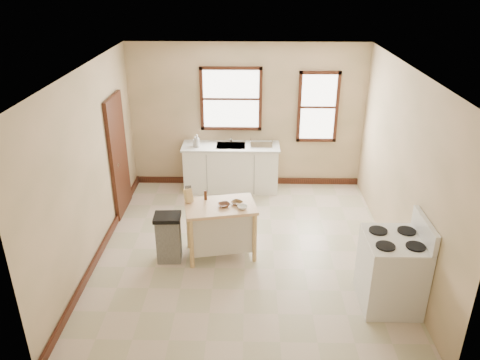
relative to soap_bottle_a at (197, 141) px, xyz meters
The scene contains 23 objects.
floor 2.52m from the soap_bottle_a, 66.13° to the right, with size 5.00×5.00×0.00m, color beige.
ceiling 2.89m from the soap_bottle_a, 66.13° to the right, with size 5.00×5.00×0.00m, color white.
wall_back 1.07m from the soap_bottle_a, 23.12° to the left, with size 4.50×0.04×2.80m, color beige.
wall_left 2.51m from the soap_bottle_a, 122.11° to the right, with size 0.04×5.00×2.80m, color beige.
wall_right 3.83m from the soap_bottle_a, 33.47° to the right, with size 0.04×5.00×2.80m, color beige.
window_main 1.02m from the soap_bottle_a, 30.89° to the left, with size 1.17×0.06×1.22m, color black, non-canonical shape.
window_side 2.38m from the soap_bottle_a, ahead, with size 0.77×0.06×1.37m, color black, non-canonical shape.
door_left 1.51m from the soap_bottle_a, 147.90° to the right, with size 0.06×0.90×2.10m, color black.
baseboard_back 1.40m from the soap_bottle_a, 21.54° to the left, with size 4.50×0.04×0.12m, color black.
baseboard_left 2.65m from the soap_bottle_a, 121.52° to the right, with size 0.04×5.00×0.12m, color black.
sink_counter 0.86m from the soap_bottle_a, ahead, with size 1.86×0.62×0.92m, color white, non-canonical shape.
faucet 0.69m from the soap_bottle_a, 23.73° to the left, with size 0.03×0.03×0.22m, color silver.
soap_bottle_a is the anchor object (origin of this frame).
soap_bottle_b 0.08m from the soap_bottle_a, 128.07° to the left, with size 0.08×0.09×0.19m, color #B2B2B2.
dish_rack 1.22m from the soap_bottle_a, ahead, with size 0.43×0.32×0.11m, color silver, non-canonical shape.
kitchen_island 2.36m from the soap_bottle_a, 75.66° to the right, with size 1.03×0.66×0.84m, color #EEB98C, non-canonical shape.
knife_block 2.12m from the soap_bottle_a, 87.63° to the right, with size 0.10×0.10×0.20m, color tan, non-canonical shape.
pepper_grinder 2.06m from the soap_bottle_a, 80.68° to the right, with size 0.04×0.04×0.15m, color #402011.
bowl_a 2.33m from the soap_bottle_a, 74.46° to the right, with size 0.17×0.17×0.04m, color brown.
bowl_b 2.32m from the soap_bottle_a, 69.57° to the right, with size 0.16×0.16×0.04m, color brown.
bowl_c 2.48m from the soap_bottle_a, 68.93° to the right, with size 0.15×0.15×0.05m, color white.
trash_bin 2.47m from the soap_bottle_a, 94.83° to the right, with size 0.39×0.33×0.75m, color gray, non-canonical shape.
gas_stove 4.35m from the soap_bottle_a, 49.56° to the right, with size 0.78×0.79×1.24m, color silver, non-canonical shape.
Camera 1 is at (0.05, -6.17, 4.05)m, focal length 35.00 mm.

